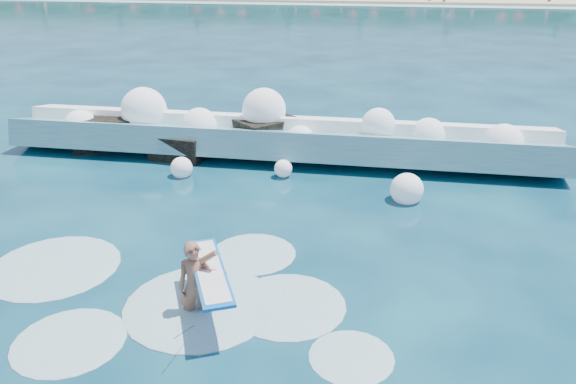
% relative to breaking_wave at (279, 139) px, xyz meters
% --- Properties ---
extents(ground, '(200.00, 200.00, 0.00)m').
position_rel_breaking_wave_xyz_m(ground, '(-0.18, -7.92, -0.55)').
color(ground, '#07263C').
rests_on(ground, ground).
extents(wet_band, '(140.00, 5.00, 0.08)m').
position_rel_breaking_wave_xyz_m(wet_band, '(-0.18, 59.08, -0.51)').
color(wet_band, silver).
rests_on(wet_band, ground).
extents(breaking_wave, '(18.35, 2.84, 1.58)m').
position_rel_breaking_wave_xyz_m(breaking_wave, '(0.00, 0.00, 0.00)').
color(breaking_wave, teal).
rests_on(breaking_wave, ground).
extents(rock_cluster, '(8.38, 3.24, 1.37)m').
position_rel_breaking_wave_xyz_m(rock_cluster, '(-3.65, -0.03, -0.12)').
color(rock_cluster, black).
rests_on(rock_cluster, ground).
extents(surfer_with_board, '(1.59, 2.96, 1.83)m').
position_rel_breaking_wave_xyz_m(surfer_with_board, '(0.17, -9.31, 0.12)').
color(surfer_with_board, '#8D5742').
rests_on(surfer_with_board, ground).
extents(wave_spray, '(15.57, 4.90, 2.33)m').
position_rel_breaking_wave_xyz_m(wave_spray, '(-0.49, -0.08, 0.49)').
color(wave_spray, white).
rests_on(wave_spray, ground).
extents(surf_foam, '(8.97, 5.71, 0.15)m').
position_rel_breaking_wave_xyz_m(surf_foam, '(-0.73, -8.78, -0.55)').
color(surf_foam, silver).
rests_on(surf_foam, ground).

